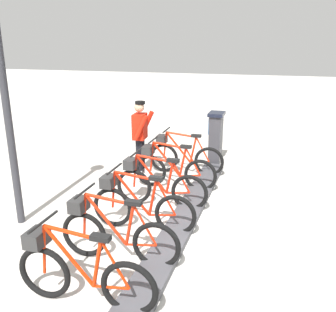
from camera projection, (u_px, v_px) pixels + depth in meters
name	position (u px, v px, depth m)	size (l,w,h in m)	color
ground_plane	(180.00, 229.00, 5.91)	(60.00, 60.00, 0.00)	beige
dock_rail_base	(180.00, 226.00, 5.90)	(0.44, 6.32, 0.10)	#47474C
payment_kiosk	(216.00, 137.00, 8.94)	(0.36, 0.52, 1.28)	#38383D
bike_docked_0	(183.00, 156.00, 8.30)	(1.72, 0.54, 1.02)	black
bike_docked_1	(172.00, 168.00, 7.45)	(1.72, 0.54, 1.02)	black
bike_docked_2	(157.00, 184.00, 6.61)	(1.72, 0.54, 1.02)	black
bike_docked_3	(139.00, 205.00, 5.77)	(1.72, 0.54, 1.02)	black
bike_docked_4	(114.00, 233.00, 4.93)	(1.72, 0.54, 1.02)	black
bike_docked_5	(79.00, 272.00, 4.09)	(1.72, 0.54, 1.02)	black
worker_near_rack	(140.00, 135.00, 8.17)	(0.48, 0.65, 1.66)	white
lamp_post	(1.00, 64.00, 5.38)	(0.32, 0.32, 3.94)	#2D2D33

